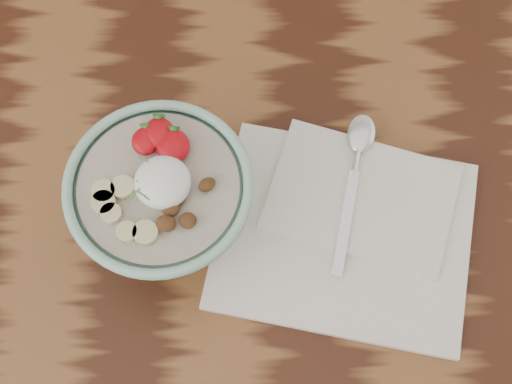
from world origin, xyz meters
TOP-DOWN VIEW (x-y plane):
  - table at (0.00, 0.00)cm, footprint 160.00×90.00cm
  - breakfast_bowl at (4.09, 0.91)cm, footprint 19.72×19.72cm
  - napkin at (24.57, -0.20)cm, footprint 32.47×28.38cm
  - spoon at (25.96, 8.19)cm, footprint 6.36×20.19cm

SIDE VIEW (x-z plane):
  - table at x=0.00cm, z-range 28.20..103.20cm
  - napkin at x=24.57cm, z-range 74.86..76.61cm
  - spoon at x=25.96cm, z-range 76.67..77.72cm
  - breakfast_bowl at x=4.09cm, z-range 75.05..88.40cm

